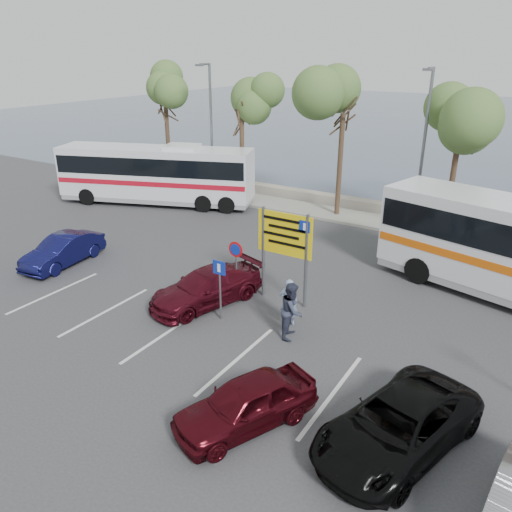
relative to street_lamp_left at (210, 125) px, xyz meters
The scene contains 21 objects.
ground 17.43m from the street_lamp_left, 53.51° to the right, with size 120.00×120.00×0.00m, color #363638.
kerb_strip 10.99m from the street_lamp_left, ahead, with size 44.00×2.40×0.15m, color gray.
seawall 11.16m from the street_lamp_left, 13.93° to the left, with size 48.00×0.80×0.60m, color #A09380.
sea 47.77m from the street_lamp_left, 77.86° to the left, with size 140.00×140.00×0.00m, color #3D4E63.
tree_far_left 4.38m from the street_lamp_left, behind, with size 3.20×3.20×7.60m.
tree_left 2.49m from the street_lamp_left, 13.51° to the left, with size 3.20×3.20×7.20m.
tree_mid 8.76m from the street_lamp_left, ahead, with size 3.20×3.20×8.00m.
tree_right 14.59m from the street_lamp_left, ahead, with size 3.20×3.20×7.40m.
street_lamp_left is the anchor object (origin of this frame).
street_lamp_right 13.00m from the street_lamp_left, ahead, with size 0.45×1.15×8.01m.
direction_sign 15.24m from the street_lamp_left, 43.17° to the right, with size 2.20×0.12×3.60m.
sign_no_stop 14.88m from the street_lamp_left, 49.83° to the right, with size 0.60×0.08×2.35m.
sign_parking 16.37m from the street_lamp_left, 52.40° to the right, with size 0.50×0.07×2.25m.
lane_markings 17.62m from the street_lamp_left, 58.61° to the right, with size 12.02×4.20×0.01m, color silver, non-canonical shape.
coach_bus_left 4.63m from the street_lamp_left, 123.52° to the right, with size 11.95×6.49×3.68m.
car_blue 13.07m from the street_lamp_left, 85.40° to the right, with size 1.39×3.98×1.31m, color #0D0E40.
car_maroon 15.32m from the street_lamp_left, 54.28° to the right, with size 1.84×4.53×1.31m, color #4D0C18.
car_red 21.89m from the street_lamp_left, 51.16° to the right, with size 1.53×3.81×1.30m, color #410910.
suv_black 23.36m from the street_lamp_left, 42.42° to the right, with size 2.19×4.76×1.32m, color black.
pedestrian_near 17.21m from the street_lamp_left, 44.42° to the right, with size 0.63×0.41×1.72m, color #7D91B6.
pedestrian_far 17.95m from the street_lamp_left, 44.84° to the right, with size 0.95×0.74×1.95m, color #2E3246.
Camera 1 is at (9.11, -11.73, 8.87)m, focal length 35.00 mm.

